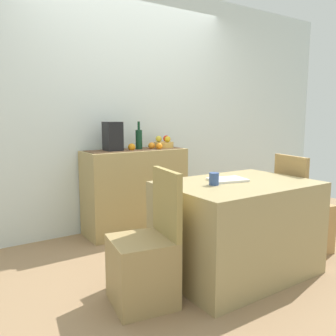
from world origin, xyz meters
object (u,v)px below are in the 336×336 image
at_px(wine_bottle, 139,139).
at_px(chair_near_window, 144,265).
at_px(coffee_maker, 113,137).
at_px(open_book, 228,180).
at_px(coffee_cup, 214,179).
at_px(chair_by_corner, 302,222).
at_px(fruit_bowl, 164,145).
at_px(dining_table, 237,228).
at_px(sideboard_console, 135,191).

relative_size(wine_bottle, chair_near_window, 0.33).
distance_m(coffee_maker, open_book, 1.38).
xyz_separation_m(coffee_cup, chair_near_window, (-0.61, -0.02, -0.52)).
height_order(wine_bottle, chair_by_corner, wine_bottle).
bearing_deg(coffee_cup, fruit_bowl, 72.28).
xyz_separation_m(coffee_maker, dining_table, (0.43, -1.37, -0.67)).
xyz_separation_m(dining_table, open_book, (-0.03, 0.08, 0.38)).
distance_m(wine_bottle, coffee_cup, 1.38).
xyz_separation_m(coffee_maker, coffee_cup, (0.19, -1.36, -0.26)).
xyz_separation_m(open_book, chair_by_corner, (0.88, -0.08, -0.48)).
bearing_deg(coffee_maker, chair_near_window, -107.14).
distance_m(wine_bottle, coffee_maker, 0.31).
height_order(fruit_bowl, open_book, fruit_bowl).
bearing_deg(dining_table, wine_bottle, 95.16).
bearing_deg(sideboard_console, coffee_maker, 180.00).
distance_m(wine_bottle, open_book, 1.31).
distance_m(coffee_maker, chair_by_corner, 2.03).
bearing_deg(fruit_bowl, open_book, -100.04).
bearing_deg(coffee_maker, open_book, -72.86).
bearing_deg(sideboard_console, fruit_bowl, 0.00).
height_order(sideboard_console, dining_table, sideboard_console).
bearing_deg(sideboard_console, chair_near_window, -116.31).
height_order(dining_table, coffee_cup, coffee_cup).
bearing_deg(coffee_cup, coffee_maker, 98.00).
bearing_deg(coffee_cup, chair_by_corner, -0.49).
bearing_deg(coffee_cup, chair_near_window, -178.57).
distance_m(fruit_bowl, chair_by_corner, 1.65).
height_order(open_book, coffee_cup, coffee_cup).
distance_m(coffee_maker, coffee_cup, 1.39).
xyz_separation_m(sideboard_console, coffee_maker, (-0.25, 0.00, 0.60)).
bearing_deg(coffee_cup, dining_table, -3.01).
bearing_deg(chair_by_corner, coffee_maker, 133.17).
height_order(fruit_bowl, dining_table, fruit_bowl).
relative_size(sideboard_console, chair_near_window, 1.23).
height_order(sideboard_console, chair_by_corner, chair_by_corner).
bearing_deg(coffee_maker, wine_bottle, 0.00).
bearing_deg(chair_by_corner, sideboard_console, 126.92).
height_order(wine_bottle, chair_near_window, wine_bottle).
relative_size(open_book, chair_near_window, 0.31).
bearing_deg(wine_bottle, fruit_bowl, -0.00).
distance_m(chair_near_window, chair_by_corner, 1.70).
relative_size(fruit_bowl, wine_bottle, 0.74).
bearing_deg(wine_bottle, coffee_cup, -94.85).
relative_size(sideboard_console, wine_bottle, 3.69).
bearing_deg(chair_near_window, sideboard_console, 63.69).
height_order(open_book, chair_by_corner, chair_by_corner).
relative_size(open_book, coffee_cup, 3.03).
distance_m(open_book, chair_by_corner, 1.01).
bearing_deg(coffee_maker, chair_by_corner, -46.83).
height_order(coffee_maker, coffee_cup, coffee_maker).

